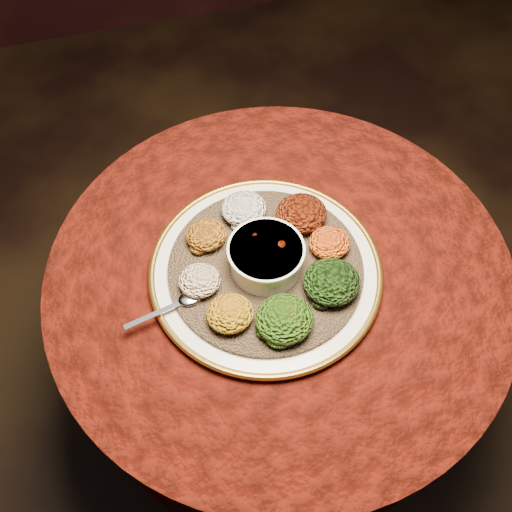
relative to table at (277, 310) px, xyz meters
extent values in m
plane|color=black|center=(0.00, 0.00, -0.55)|extent=(4.00, 4.00, 0.00)
cylinder|color=black|center=(0.00, 0.00, -0.53)|extent=(0.44, 0.44, 0.04)
cylinder|color=black|center=(0.00, 0.00, -0.21)|extent=(0.12, 0.12, 0.68)
cylinder|color=black|center=(0.00, 0.00, 0.15)|extent=(0.80, 0.80, 0.04)
cylinder|color=#3A0A04|center=(0.00, 0.00, 0.00)|extent=(0.93, 0.93, 0.34)
cylinder|color=#3A0A04|center=(0.00, 0.00, 0.17)|extent=(0.96, 0.96, 0.01)
cylinder|color=silver|center=(-0.03, 0.00, 0.19)|extent=(0.48, 0.48, 0.02)
torus|color=#BD8D2F|center=(-0.03, 0.00, 0.20)|extent=(0.47, 0.47, 0.01)
cylinder|color=brown|center=(-0.03, 0.00, 0.20)|extent=(0.49, 0.49, 0.01)
cylinder|color=white|center=(-0.03, 0.00, 0.24)|extent=(0.14, 0.14, 0.06)
cylinder|color=white|center=(-0.03, 0.00, 0.27)|extent=(0.15, 0.15, 0.01)
cylinder|color=#5E1804|center=(-0.03, 0.00, 0.26)|extent=(0.12, 0.12, 0.01)
ellipsoid|color=silver|center=(-0.19, -0.04, 0.21)|extent=(0.05, 0.03, 0.01)
cube|color=silver|center=(-0.26, -0.05, 0.21)|extent=(0.12, 0.04, 0.00)
ellipsoid|color=silver|center=(-0.04, 0.13, 0.23)|extent=(0.09, 0.09, 0.05)
ellipsoid|color=black|center=(0.07, 0.08, 0.23)|extent=(0.11, 0.10, 0.05)
ellipsoid|color=orange|center=(0.10, 0.00, 0.23)|extent=(0.08, 0.08, 0.04)
ellipsoid|color=black|center=(0.07, -0.09, 0.23)|extent=(0.11, 0.11, 0.05)
ellipsoid|color=#A53B0A|center=(-0.04, -0.14, 0.23)|extent=(0.11, 0.10, 0.05)
ellipsoid|color=#BF7310|center=(-0.13, -0.10, 0.23)|extent=(0.09, 0.08, 0.04)
ellipsoid|color=#8D0908|center=(-0.17, -0.01, 0.23)|extent=(0.08, 0.08, 0.04)
ellipsoid|color=#A55E13|center=(-0.13, 0.09, 0.23)|extent=(0.08, 0.08, 0.04)
camera|label=1|loc=(-0.22, -0.58, 1.16)|focal=40.00mm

